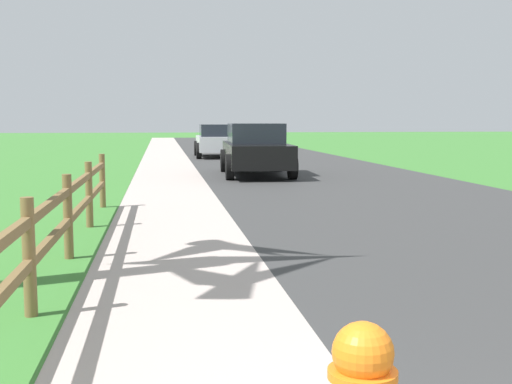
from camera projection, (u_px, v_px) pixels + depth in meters
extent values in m
plane|color=#3B7931|center=(191.00, 161.00, 26.09)|extent=(120.00, 120.00, 0.00)
cube|color=#383838|center=(268.00, 158.00, 28.56)|extent=(7.00, 66.00, 0.01)
cube|color=#B5A69D|center=(118.00, 159.00, 27.62)|extent=(6.00, 66.00, 0.01)
cube|color=#3B7931|center=(82.00, 159.00, 27.41)|extent=(5.00, 66.00, 0.00)
cylinder|color=orange|center=(362.00, 374.00, 2.55)|extent=(0.28, 0.28, 0.03)
sphere|color=orange|center=(363.00, 353.00, 2.54)|extent=(0.25, 0.25, 0.25)
cube|color=#CB6115|center=(363.00, 333.00, 2.53)|extent=(0.04, 0.04, 0.04)
cylinder|color=brown|center=(29.00, 258.00, 5.45)|extent=(0.11, 0.11, 1.03)
cylinder|color=brown|center=(68.00, 217.00, 7.73)|extent=(0.11, 0.11, 1.03)
cylinder|color=brown|center=(89.00, 195.00, 10.01)|extent=(0.11, 0.11, 1.03)
cylinder|color=brown|center=(102.00, 181.00, 12.30)|extent=(0.11, 0.11, 1.03)
cube|color=brown|center=(52.00, 239.00, 6.60)|extent=(0.07, 11.61, 0.09)
cube|color=brown|center=(51.00, 204.00, 6.56)|extent=(0.07, 11.61, 0.09)
cube|color=black|center=(256.00, 154.00, 19.47)|extent=(1.97, 4.75, 0.66)
cube|color=#1E232B|center=(255.00, 133.00, 19.59)|extent=(1.66, 2.42, 0.59)
cylinder|color=black|center=(224.00, 161.00, 20.84)|extent=(0.25, 0.73, 0.72)
cylinder|color=black|center=(278.00, 160.00, 21.03)|extent=(0.25, 0.73, 0.72)
cylinder|color=black|center=(230.00, 167.00, 17.98)|extent=(0.25, 0.73, 0.72)
cylinder|color=black|center=(293.00, 167.00, 18.16)|extent=(0.25, 0.73, 0.72)
cube|color=#B7BABF|center=(219.00, 143.00, 29.13)|extent=(2.00, 4.27, 0.64)
cube|color=#1E232B|center=(219.00, 130.00, 28.88)|extent=(1.73, 2.04, 0.53)
cylinder|color=black|center=(197.00, 148.00, 30.33)|extent=(0.23, 0.70, 0.69)
cylinder|color=black|center=(237.00, 148.00, 30.57)|extent=(0.23, 0.70, 0.69)
cylinder|color=black|center=(199.00, 151.00, 27.74)|extent=(0.23, 0.70, 0.69)
cylinder|color=black|center=(243.00, 151.00, 27.98)|extent=(0.23, 0.70, 0.69)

